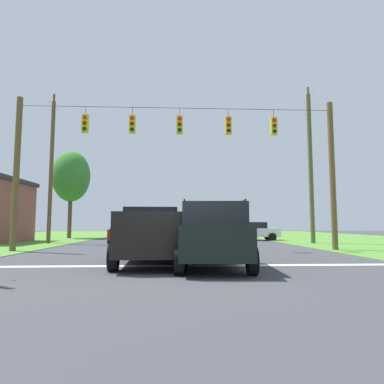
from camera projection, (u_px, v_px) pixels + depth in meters
name	position (u px, v px, depth m)	size (l,w,h in m)	color
ground_plane	(185.00, 276.00, 8.83)	(120.00, 120.00, 0.00)	#3D3D42
stop_bar_stripe	(183.00, 266.00, 10.93)	(14.01, 0.45, 0.01)	white
lane_dash_0	(181.00, 251.00, 16.89)	(0.15, 2.50, 0.01)	white
lane_dash_1	(179.00, 243.00, 23.84)	(0.15, 2.50, 0.01)	white
lane_dash_2	(179.00, 240.00, 28.96)	(0.15, 2.50, 0.01)	white
lane_dash_3	(178.00, 236.00, 38.97)	(0.15, 2.50, 0.01)	white
overhead_signal_span	(178.00, 163.00, 17.46)	(16.74, 0.31, 7.92)	brown
pickup_truck	(150.00, 235.00, 11.73)	(2.50, 5.49, 1.95)	black
suv_black	(212.00, 233.00, 10.62)	(2.41, 4.89, 2.05)	black
distant_car_crossing_white	(253.00, 231.00, 28.05)	(4.41, 2.24, 1.52)	silver
distant_car_oncoming	(129.00, 232.00, 22.97)	(2.32, 4.44, 1.52)	maroon
utility_pole_mid_right	(310.00, 164.00, 24.02)	(0.31, 1.87, 11.38)	brown
utility_pole_near_left	(51.00, 169.00, 23.87)	(0.27, 1.64, 10.79)	brown
tree_roadside_right	(71.00, 177.00, 32.48)	(3.58, 3.58, 8.46)	brown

